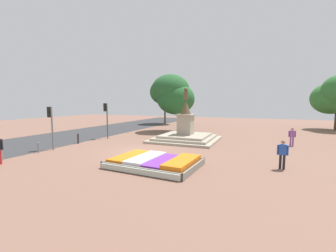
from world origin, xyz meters
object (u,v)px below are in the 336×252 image
(traffic_light_near_crossing, at_px, (51,120))
(kerb_bollard_mid_b, at_px, (78,138))
(flower_planter, at_px, (155,162))
(pedestrian_with_handbag, at_px, (283,153))
(pedestrian_crossing_plaza, at_px, (292,136))
(kerb_bollard_mid_a, at_px, (38,147))
(kerb_bollard_south, at_px, (1,152))
(traffic_light_mid_block, at_px, (106,114))
(statue_monument, at_px, (186,133))

(traffic_light_near_crossing, distance_m, kerb_bollard_mid_b, 3.32)
(flower_planter, xyz_separation_m, pedestrian_with_handbag, (6.61, 2.19, 0.69))
(traffic_light_near_crossing, height_order, kerb_bollard_mid_b, traffic_light_near_crossing)
(traffic_light_near_crossing, height_order, pedestrian_crossing_plaza, traffic_light_near_crossing)
(kerb_bollard_mid_b, bearing_deg, kerb_bollard_mid_a, -88.66)
(traffic_light_near_crossing, xyz_separation_m, pedestrian_with_handbag, (15.89, 1.18, -1.40))
(flower_planter, distance_m, kerb_bollard_south, 9.72)
(flower_planter, bearing_deg, traffic_light_near_crossing, 173.79)
(flower_planter, xyz_separation_m, pedestrian_crossing_plaza, (7.86, 9.79, 0.64))
(traffic_light_mid_block, distance_m, kerb_bollard_mid_a, 7.45)
(flower_planter, height_order, pedestrian_crossing_plaza, pedestrian_crossing_plaza)
(statue_monument, height_order, traffic_light_mid_block, statue_monument)
(statue_monument, height_order, kerb_bollard_mid_a, statue_monument)
(kerb_bollard_mid_a, bearing_deg, statue_monument, 48.15)
(kerb_bollard_south, distance_m, kerb_bollard_mid_a, 2.50)
(pedestrian_with_handbag, bearing_deg, traffic_light_mid_block, 162.66)
(statue_monument, bearing_deg, kerb_bollard_mid_a, -131.85)
(statue_monument, relative_size, traffic_light_near_crossing, 1.81)
(pedestrian_with_handbag, bearing_deg, pedestrian_crossing_plaza, 80.64)
(statue_monument, xyz_separation_m, kerb_bollard_south, (-8.19, -11.60, -0.15))
(traffic_light_mid_block, height_order, pedestrian_with_handbag, traffic_light_mid_block)
(kerb_bollard_mid_b, bearing_deg, traffic_light_near_crossing, -87.51)
(pedestrian_crossing_plaza, relative_size, kerb_bollard_mid_a, 2.01)
(kerb_bollard_mid_a, bearing_deg, pedestrian_with_handbag, 8.28)
(kerb_bollard_south, xyz_separation_m, kerb_bollard_mid_a, (0.04, 2.50, -0.15))
(pedestrian_with_handbag, xyz_separation_m, kerb_bollard_mid_a, (-15.92, -2.32, -0.52))
(traffic_light_near_crossing, relative_size, kerb_bollard_mid_b, 3.61)
(flower_planter, bearing_deg, kerb_bollard_mid_b, 158.16)
(statue_monument, height_order, kerb_bollard_south, statue_monument)
(traffic_light_mid_block, bearing_deg, traffic_light_near_crossing, -94.27)
(kerb_bollard_mid_b, bearing_deg, pedestrian_crossing_plaza, 19.23)
(statue_monument, height_order, traffic_light_near_crossing, statue_monument)
(traffic_light_mid_block, height_order, kerb_bollard_mid_b, traffic_light_mid_block)
(flower_planter, xyz_separation_m, statue_monument, (-1.16, 8.97, 0.47))
(pedestrian_with_handbag, relative_size, kerb_bollard_south, 1.52)
(traffic_light_near_crossing, distance_m, traffic_light_mid_block, 6.02)
(flower_planter, distance_m, statue_monument, 9.06)
(statue_monument, distance_m, pedestrian_crossing_plaza, 9.06)
(pedestrian_crossing_plaza, height_order, kerb_bollard_mid_b, pedestrian_crossing_plaza)
(kerb_bollard_mid_b, bearing_deg, flower_planter, -21.84)
(kerb_bollard_south, distance_m, kerb_bollard_mid_b, 6.39)
(pedestrian_with_handbag, bearing_deg, traffic_light_near_crossing, -175.75)
(traffic_light_near_crossing, xyz_separation_m, kerb_bollard_south, (-0.07, -3.64, -1.76))
(traffic_light_mid_block, height_order, kerb_bollard_mid_a, traffic_light_mid_block)
(statue_monument, xyz_separation_m, kerb_bollard_mid_a, (-8.15, -9.10, -0.30))
(statue_monument, bearing_deg, traffic_light_near_crossing, -135.56)
(pedestrian_with_handbag, xyz_separation_m, pedestrian_crossing_plaza, (1.25, 7.60, -0.04))
(traffic_light_near_crossing, height_order, kerb_bollard_south, traffic_light_near_crossing)
(statue_monument, bearing_deg, traffic_light_mid_block, -165.67)
(statue_monument, distance_m, traffic_light_near_crossing, 11.49)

